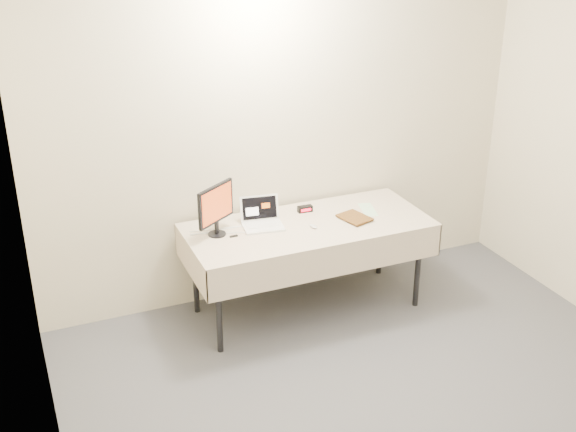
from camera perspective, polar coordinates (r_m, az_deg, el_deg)
name	(u,v)px	position (r m, az deg, el deg)	size (l,w,h in m)	color
back_wall	(285,130)	(5.63, -0.27, 6.82)	(4.00, 0.10, 2.70)	beige
table	(308,231)	(5.48, 1.58, -1.23)	(1.86, 0.81, 0.74)	black
laptop	(262,219)	(5.43, -2.10, -0.23)	(0.33, 0.31, 0.20)	white
monitor	(216,206)	(5.22, -5.73, 0.76)	(0.32, 0.23, 0.39)	black
book	(346,208)	(5.45, 4.63, 0.66)	(0.18, 0.02, 0.24)	#8E5719
alarm_clock	(305,209)	(5.66, 1.35, 0.57)	(0.12, 0.05, 0.05)	black
clicker	(313,226)	(5.40, 2.01, -0.82)	(0.04, 0.08, 0.02)	silver
paper_form	(368,210)	(5.74, 6.34, 0.50)	(0.11, 0.27, 0.00)	#BCECBE
usb_dongle	(234,236)	(5.27, -4.32, -1.60)	(0.06, 0.02, 0.01)	black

